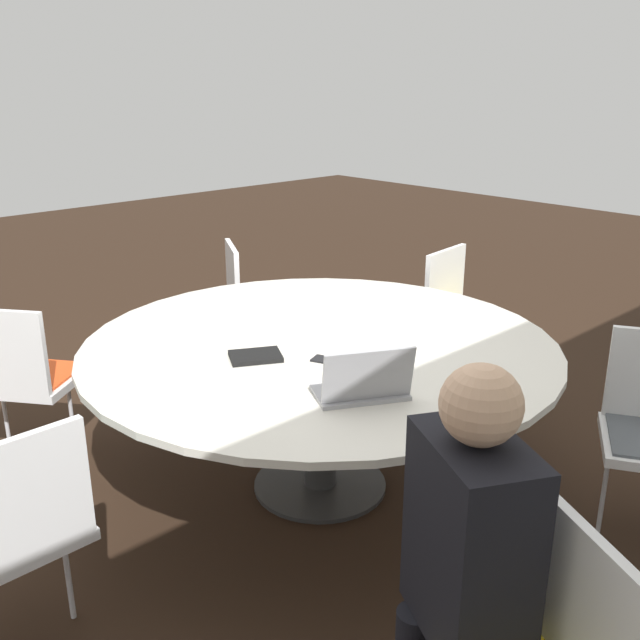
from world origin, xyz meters
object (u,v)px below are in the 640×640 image
Objects in this scene: chair_3 at (254,298)px; chair_5 at (11,524)px; cell_phone at (329,360)px; chair_4 at (23,371)px; chair_2 at (462,309)px; spiral_notebook at (256,356)px; laptop at (363,385)px; person_0 at (464,551)px.

chair_3 and chair_5 have the same top height.
chair_5 is at bearing -4.25° from cell_phone.
chair_2 is at bearing 32.82° from chair_4.
chair_2 and chair_4 have the same top height.
spiral_notebook is at bearing -0.31° from chair_2.
chair_3 is 1.67m from cell_phone.
chair_2 is at bearing -126.77° from laptop.
chair_2 reaches higher than cell_phone.
laptop is (-0.43, -0.75, 0.08)m from person_0.
chair_2 is 5.52× the size of cell_phone.
laptop is at bearing -1.00° from person_0.
cell_phone is at bearing -5.51° from chair_5.
chair_3 is 2.46m from chair_5.
person_0 is 7.76× the size of cell_phone.
cell_phone is (-0.16, -0.35, -0.05)m from laptop.
person_0 is at bearing 1.20° from chair_3.
chair_4 is 1.77m from laptop.
chair_2 is 1.88m from laptop.
chair_2 is at bearing 5.64° from chair_5.
laptop is at bearing -22.67° from chair_5.
chair_5 is 1.31m from cell_phone.
chair_5 is 0.71× the size of person_0.
chair_2 is 1.00× the size of chair_4.
chair_3 is 5.52× the size of cell_phone.
chair_3 is (0.78, -1.04, 0.00)m from chair_2.
chair_2 is at bearing -173.24° from spiral_notebook.
chair_5 is at bearing -0.18° from chair_2.
chair_3 is at bearing -60.19° from chair_2.
chair_2 is 1.61m from cell_phone.
chair_2 is 1.29m from chair_3.
chair_4 is 1.30m from chair_5.
cell_phone is (1.53, 0.44, 0.22)m from chair_2.
cell_phone is (-0.77, 1.29, 0.22)m from chair_4.
laptop is 1.55× the size of spiral_notebook.
chair_5 is at bearing -60.09° from chair_4.
chair_2 is 2.84m from chair_5.
person_0 reaches higher than laptop.
chair_5 is 5.52× the size of cell_phone.
chair_5 is (2.82, 0.34, 0.00)m from chair_2.
chair_4 is at bearing 65.54° from chair_5.
chair_3 is 1.00× the size of chair_4.
laptop reaches higher than spiral_notebook.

